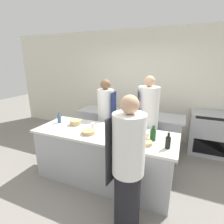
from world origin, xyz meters
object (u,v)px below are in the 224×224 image
bowl_wooden_salad (145,143)px  bowl_prep_small (75,122)px  chef_at_pass_far (147,124)px  bowl_ceramic_blue (115,127)px  bottle_cooking_oil (59,119)px  bottle_wine (123,135)px  bottle_olive_oil (122,139)px  bottle_water (168,142)px  cup (93,126)px  bottle_vinegar (153,134)px  bottle_sauce (115,135)px  chef_at_stove (106,119)px  chef_at_prep_near (128,167)px  oven_range (213,134)px  bowl_mixing_large (88,132)px

bowl_wooden_salad → bowl_prep_small: bearing=167.9°
chef_at_pass_far → bowl_ceramic_blue: bearing=120.0°
bottle_cooking_oil → bottle_wine: bearing=-10.7°
bottle_olive_oil → bottle_wine: size_ratio=1.25×
bottle_water → cup: (-1.27, 0.25, -0.04)m
bottle_olive_oil → bottle_vinegar: bottle_olive_oil is taller
chef_at_pass_far → bottle_water: (0.45, -0.83, 0.09)m
bottle_olive_oil → bowl_prep_small: bearing=156.8°
bottle_sauce → bottle_vinegar: bearing=20.3°
bottle_wine → cup: 0.69m
bottle_cooking_oil → bottle_sauce: bearing=-12.7°
chef_at_stove → bottle_sauce: size_ratio=8.79×
chef_at_prep_near → chef_at_stove: chef_at_prep_near is taller
chef_at_prep_near → bottle_wine: bearing=32.5°
bottle_cooking_oil → bottle_sauce: size_ratio=1.04×
chef_at_prep_near → bottle_olive_oil: (-0.22, 0.38, 0.15)m
oven_range → chef_at_prep_near: size_ratio=0.59×
bowl_mixing_large → bowl_wooden_salad: bearing=-1.3°
chef_at_pass_far → bowl_ceramic_blue: 0.65m
oven_range → chef_at_stove: 2.42m
oven_range → chef_at_pass_far: chef_at_pass_far is taller
chef_at_pass_far → cup: chef_at_pass_far is taller
bottle_vinegar → bottle_water: (0.23, -0.17, -0.00)m
chef_at_pass_far → bottle_olive_oil: 1.03m
cup → bowl_wooden_salad: bearing=-14.8°
bottle_vinegar → cup: size_ratio=2.40×
bowl_ceramic_blue → cup: cup is taller
bottle_olive_oil → bottle_water: bearing=16.7°
bottle_wine → bottle_cooking_oil: bottle_wine is taller
oven_range → bottle_wine: bearing=-127.0°
bottle_olive_oil → cup: bottle_olive_oil is taller
bottle_water → bowl_prep_small: bottle_water is taller
bottle_olive_oil → bowl_prep_small: bottle_olive_oil is taller
chef_at_prep_near → chef_at_pass_far: bearing=11.0°
bottle_vinegar → bottle_sauce: (-0.53, -0.20, -0.02)m
oven_range → bowl_mixing_large: bowl_mixing_large is taller
bottle_olive_oil → bowl_prep_small: size_ratio=1.32×
oven_range → bottle_vinegar: bottle_vinegar is taller
bottle_olive_oil → cup: bearing=148.0°
bottle_sauce → cup: size_ratio=1.99×
bottle_cooking_oil → bottle_water: bearing=-7.2°
oven_range → bottle_vinegar: size_ratio=4.33×
bottle_olive_oil → bottle_vinegar: (0.37, 0.35, -0.02)m
chef_at_stove → bottle_olive_oil: bearing=30.2°
oven_range → bowl_ceramic_blue: 2.37m
bottle_vinegar → bottle_olive_oil: bearing=-136.4°
oven_range → chef_at_stove: bearing=-155.3°
bottle_cooking_oil → cup: size_ratio=2.06×
bowl_prep_small → cup: cup is taller
oven_range → bottle_wine: 2.48m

